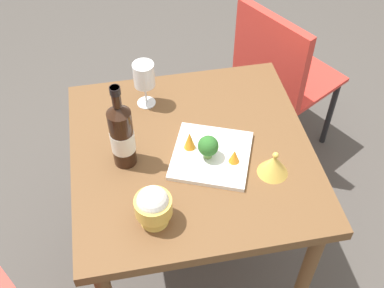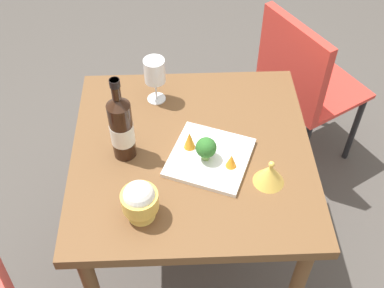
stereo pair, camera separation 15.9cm
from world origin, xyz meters
TOP-DOWN VIEW (x-y plane):
  - ground_plane at (0.00, 0.00)m, footprint 8.00×8.00m
  - dining_table at (0.00, 0.00)m, footprint 0.81×0.81m
  - chair_near_window at (0.52, 0.59)m, footprint 0.55×0.55m
  - wine_bottle at (-0.22, -0.01)m, footprint 0.08×0.08m
  - wine_glass at (-0.12, 0.26)m, footprint 0.08×0.08m
  - rice_bowl at (-0.16, -0.25)m, footprint 0.11×0.11m
  - rice_bowl_lid at (0.24, -0.14)m, footprint 0.10×0.10m
  - serving_plate at (0.06, -0.04)m, footprint 0.33×0.33m
  - broccoli_floret at (0.04, -0.05)m, footprint 0.07×0.07m
  - carrot_garnish_left at (-0.01, -0.00)m, footprint 0.04×0.04m
  - carrot_garnish_right at (0.12, -0.09)m, footprint 0.04×0.04m

SIDE VIEW (x-z plane):
  - ground_plane at x=0.00m, z-range 0.00..0.00m
  - chair_near_window at x=0.52m, z-range 0.10..0.95m
  - dining_table at x=0.00m, z-range 0.27..1.01m
  - serving_plate at x=0.06m, z-range 0.74..0.76m
  - rice_bowl_lid at x=0.24m, z-range 0.73..0.82m
  - carrot_garnish_right at x=0.12m, z-range 0.76..0.81m
  - carrot_garnish_left at x=-0.01m, z-range 0.76..0.82m
  - broccoli_floret at x=0.04m, z-range 0.76..0.85m
  - rice_bowl at x=-0.16m, z-range 0.74..0.89m
  - wine_bottle at x=-0.22m, z-range 0.71..1.02m
  - wine_glass at x=-0.12m, z-range 0.78..0.96m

